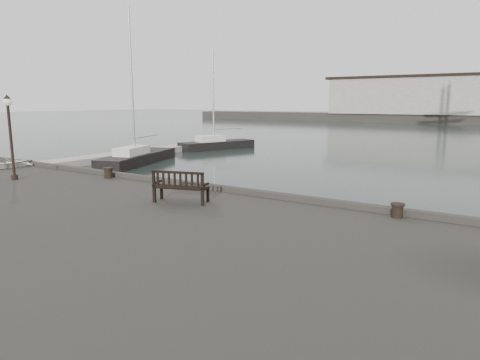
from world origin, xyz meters
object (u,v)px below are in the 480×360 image
object	(u,v)px
lamp_post	(10,126)
bollard_right	(397,210)
dinghy	(10,163)
yacht_d	(217,147)
bench	(181,192)
bollard_left	(108,173)
yacht_c	(138,160)

from	to	relation	value
lamp_post	bollard_right	bearing A→B (deg)	9.36
bollard_right	dinghy	world-z (taller)	dinghy
yacht_d	bollard_right	bearing A→B (deg)	-24.89
bench	dinghy	bearing A→B (deg)	157.58
bollard_left	lamp_post	distance (m)	4.24
bollard_left	dinghy	distance (m)	6.38
bollard_left	dinghy	xyz separation A→B (m)	(-6.35, -0.61, -0.01)
bollard_left	lamp_post	bearing A→B (deg)	-141.83
lamp_post	dinghy	bearing A→B (deg)	153.31
lamp_post	bollard_left	bearing A→B (deg)	38.17
dinghy	yacht_d	distance (m)	24.37
yacht_c	yacht_d	size ratio (longest dim) A/B	1.18
bench	yacht_c	distance (m)	20.48
lamp_post	yacht_d	xyz separation A→B (m)	(-8.22, 25.55, -3.52)
bollard_right	dinghy	xyz separation A→B (m)	(-17.95, -0.69, 0.02)
yacht_d	bench	bearing A→B (deg)	-35.80
lamp_post	yacht_c	world-z (taller)	yacht_c
bench	bollard_left	bearing A→B (deg)	145.27
dinghy	yacht_c	distance (m)	12.71
bollard_left	bollard_right	distance (m)	11.60
bollard_right	dinghy	distance (m)	17.97
bollard_right	yacht_c	bearing A→B (deg)	152.49
bollard_right	lamp_post	bearing A→B (deg)	-170.64
bench	bollard_left	distance (m)	5.71
yacht_c	dinghy	bearing A→B (deg)	-89.65
yacht_c	yacht_d	xyz separation A→B (m)	(-1.01, 11.81, -0.01)
bench	bollard_right	distance (m)	6.43
bench	lamp_post	distance (m)	8.61
yacht_d	lamp_post	bearing A→B (deg)	-51.59
bollard_right	yacht_d	world-z (taller)	yacht_d
lamp_post	yacht_c	size ratio (longest dim) A/B	0.28
lamp_post	dinghy	distance (m)	4.29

